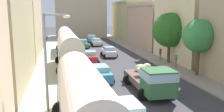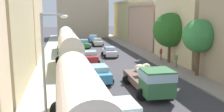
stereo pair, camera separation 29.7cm
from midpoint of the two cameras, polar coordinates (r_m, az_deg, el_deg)
The scene contains 23 objects.
ground_plane at distance 36.07m, azimuth -2.57°, elevation -0.17°, with size 154.00×154.00×0.00m, color #39373C.
sidewalk_left at distance 35.68m, azimuth -14.15°, elevation -0.48°, with size 2.50×70.00×0.14m, color #9D9F8D.
sidewalk_right at distance 37.86m, azimuth 8.33°, elevation 0.33°, with size 2.50×70.00×0.14m, color gray.
building_left_2 at distance 37.55m, azimuth -20.21°, elevation 8.59°, with size 5.03×13.76×11.67m.
building_right_2 at distance 34.02m, azimuth 17.77°, elevation 7.11°, with size 5.65×11.23×9.81m.
building_right_3 at distance 46.30m, azimuth 9.69°, elevation 7.05°, with size 5.93×14.40×8.08m.
building_right_4 at distance 60.18m, azimuth 4.52°, elevation 8.29°, with size 5.72×14.49×9.02m.
distant_church at distance 65.19m, azimuth -6.83°, elevation 11.23°, with size 12.88×6.68×21.67m.
parked_bus_0 at distance 12.55m, azimuth -6.78°, elevation -10.10°, with size 3.34×9.75×3.85m.
parked_bus_1 at distance 28.50m, azimuth -9.55°, elevation 1.55°, with size 3.47×9.50×4.10m.
parked_bus_2 at distance 40.01m, azimuth -10.21°, elevation 3.90°, with size 3.33×9.77×3.99m.
cargo_truck_0 at distance 19.73m, azimuth 9.33°, elevation -5.32°, with size 3.13×7.17×2.35m.
car_0 at distance 35.88m, azimuth -0.35°, elevation 1.00°, with size 2.18×3.73×1.49m.
car_1 at distance 48.15m, azimuth -3.25°, elevation 3.31°, with size 2.27×4.11×1.45m.
car_2 at distance 54.28m, azimuth -4.29°, elevation 4.10°, with size 2.53×3.78×1.52m.
car_4 at distance 23.07m, azimuth -2.74°, elevation -4.07°, with size 2.45×4.12×1.56m.
car_5 at distance 31.69m, azimuth -4.77°, elevation -0.18°, with size 2.46×4.16×1.56m.
car_6 at distance 45.33m, azimuth -6.33°, elevation 2.89°, with size 2.22×4.29×1.57m.
pedestrian_0 at distance 29.04m, azimuth 15.01°, elevation -0.90°, with size 0.41×0.41×1.84m.
pedestrian_1 at distance 33.29m, azimuth 11.57°, elevation 0.63°, with size 0.43×0.43×1.84m.
streetlamp_near at distance 14.87m, azimuth -14.37°, elevation -0.42°, with size 1.58×0.28×6.42m.
roadside_tree_1 at distance 25.77m, azimuth 19.94°, elevation 4.33°, with size 3.31×3.31×5.80m.
roadside_tree_2 at distance 31.64m, azimuth 13.64°, elevation 5.88°, with size 4.31×4.31×6.43m.
Camera 2 is at (-5.38, -8.09, 6.46)m, focal length 39.26 mm.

